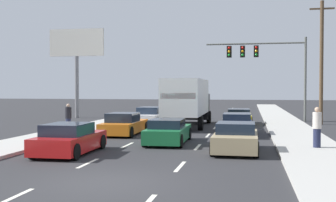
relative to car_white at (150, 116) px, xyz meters
name	(u,v)px	position (x,y,z in m)	size (l,w,h in m)	color
ground_plane	(202,120)	(3.47, 4.95, -0.61)	(140.00, 140.00, 0.00)	#2B2B2D
sidewalk_right	(287,125)	(10.19, -0.05, -0.54)	(2.95, 80.00, 0.14)	#B2AFA8
sidewalk_left	(110,122)	(-3.26, -0.05, -0.54)	(2.95, 80.00, 0.14)	#B2AFA8
lane_markings	(195,124)	(3.47, 0.33, -0.60)	(3.54, 57.00, 0.01)	silver
car_white	(150,116)	(0.00, 0.00, 0.00)	(1.91, 4.50, 1.32)	white
car_orange	(124,125)	(0.21, -7.60, -0.03)	(1.99, 4.61, 1.30)	orange
car_red	(69,140)	(0.16, -15.20, -0.01)	(2.01, 4.20, 1.28)	red
box_truck	(188,99)	(3.22, -1.96, 1.37)	(2.65, 9.06, 3.37)	white
car_green	(168,132)	(3.55, -11.06, -0.04)	(1.95, 4.42, 1.22)	#196B38
car_yellow	(239,117)	(6.72, 1.27, -0.05)	(2.05, 4.40, 1.18)	yellow
car_navy	(237,125)	(6.80, -6.54, -0.02)	(1.95, 4.66, 1.28)	#141E4C
car_tan	(236,138)	(6.96, -13.30, -0.03)	(1.94, 4.05, 1.27)	tan
traffic_signal_mast	(259,57)	(8.30, 4.39, 4.75)	(8.21, 0.69, 6.95)	#595B56
utility_pole_mid	(321,61)	(12.86, 2.00, 4.21)	(1.80, 0.28, 9.37)	brown
roadside_billboard	(77,52)	(-8.34, 5.46, 5.52)	(5.31, 0.36, 8.30)	slate
pedestrian_near_corner	(68,118)	(-3.26, -7.71, 0.36)	(0.38, 0.38, 1.67)	#1E233F
pedestrian_mid_block	(317,127)	(10.44, -12.27, 0.42)	(0.38, 0.38, 1.77)	#1E233F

